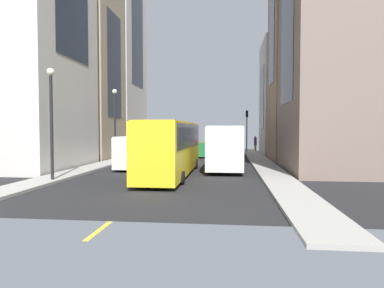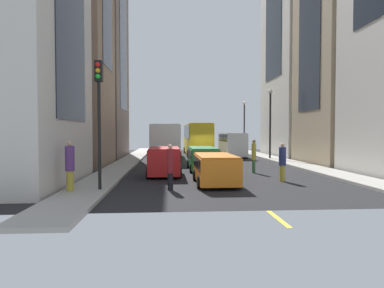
{
  "view_description": "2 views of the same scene",
  "coord_description": "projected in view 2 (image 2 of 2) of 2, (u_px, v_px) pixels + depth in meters",
  "views": [
    {
      "loc": [
        -3.95,
        30.89,
        3.08
      ],
      "look_at": [
        -0.97,
        3.74,
        1.95
      ],
      "focal_mm": 31.84,
      "sensor_mm": 36.0,
      "label": 1
    },
    {
      "loc": [
        -3.31,
        -30.85,
        2.63
      ],
      "look_at": [
        -1.04,
        2.19,
        1.49
      ],
      "focal_mm": 31.21,
      "sensor_mm": 36.0,
      "label": 2
    }
  ],
  "objects": [
    {
      "name": "ground_plane",
      "position": [
        205.0,
        161.0,
        31.07
      ],
      "size": [
        39.86,
        39.86,
        0.0
      ],
      "primitive_type": "plane",
      "color": "black"
    },
    {
      "name": "sidewalk_west",
      "position": [
        130.0,
        160.0,
        30.6
      ],
      "size": [
        1.99,
        44.0,
        0.15
      ],
      "primitive_type": "cube",
      "color": "#9E9B93",
      "rests_on": "ground"
    },
    {
      "name": "sidewalk_east",
      "position": [
        278.0,
        159.0,
        31.55
      ],
      "size": [
        1.99,
        44.0,
        0.15
      ],
      "primitive_type": "cube",
      "color": "#9E9B93",
      "rests_on": "ground"
    },
    {
      "name": "lane_stripe_0",
      "position": [
        278.0,
        219.0,
        10.14
      ],
      "size": [
        0.16,
        2.0,
        0.01
      ],
      "primitive_type": "cube",
      "color": "yellow",
      "rests_on": "ground"
    },
    {
      "name": "lane_stripe_1",
      "position": [
        229.0,
        180.0,
        18.51
      ],
      "size": [
        0.16,
        2.0,
        0.01
      ],
      "primitive_type": "cube",
      "color": "yellow",
      "rests_on": "ground"
    },
    {
      "name": "lane_stripe_2",
      "position": [
        210.0,
        165.0,
        26.89
      ],
      "size": [
        0.16,
        2.0,
        0.01
      ],
      "primitive_type": "cube",
      "color": "yellow",
      "rests_on": "ground"
    },
    {
      "name": "lane_stripe_3",
      "position": [
        200.0,
        157.0,
        35.26
      ],
      "size": [
        0.16,
        2.0,
        0.01
      ],
      "primitive_type": "cube",
      "color": "yellow",
      "rests_on": "ground"
    },
    {
      "name": "lane_stripe_4",
      "position": [
        194.0,
        153.0,
        43.64
      ],
      "size": [
        0.16,
        2.0,
        0.01
      ],
      "primitive_type": "cube",
      "color": "yellow",
      "rests_on": "ground"
    },
    {
      "name": "lane_stripe_5",
      "position": [
        190.0,
        149.0,
        52.01
      ],
      "size": [
        0.16,
        2.0,
        0.01
      ],
      "primitive_type": "cube",
      "color": "yellow",
      "rests_on": "ground"
    },
    {
      "name": "building_west_2",
      "position": [
        82.0,
        51.0,
        34.98
      ],
      "size": [
        8.76,
        9.5,
        22.44
      ],
      "color": "#7A665B",
      "rests_on": "ground"
    },
    {
      "name": "building_east_1",
      "position": [
        364.0,
        45.0,
        27.51
      ],
      "size": [
        9.34,
        7.51,
        19.74
      ],
      "color": "tan",
      "rests_on": "ground"
    },
    {
      "name": "city_bus_white",
      "position": [
        166.0,
        139.0,
        33.15
      ],
      "size": [
        2.81,
        12.54,
        3.35
      ],
      "color": "silver",
      "rests_on": "ground"
    },
    {
      "name": "streetcar_yellow",
      "position": [
        197.0,
        137.0,
        39.04
      ],
      "size": [
        2.7,
        12.78,
        3.59
      ],
      "color": "yellow",
      "rests_on": "ground"
    },
    {
      "name": "delivery_van_white",
      "position": [
        232.0,
        143.0,
        35.56
      ],
      "size": [
        2.25,
        6.07,
        2.58
      ],
      "color": "white",
      "rests_on": "ground"
    },
    {
      "name": "car_green_0",
      "position": [
        202.0,
        157.0,
        23.2
      ],
      "size": [
        1.94,
        4.78,
        1.6
      ],
      "color": "#1E7238",
      "rests_on": "ground"
    },
    {
      "name": "car_orange_1",
      "position": [
        215.0,
        167.0,
        16.92
      ],
      "size": [
        2.07,
        4.35,
        1.51
      ],
      "color": "orange",
      "rests_on": "ground"
    },
    {
      "name": "car_red_2",
      "position": [
        164.0,
        159.0,
        20.37
      ],
      "size": [
        2.02,
        4.2,
        1.7
      ],
      "color": "red",
      "rests_on": "ground"
    },
    {
      "name": "pedestrian_crossing_near",
      "position": [
        282.0,
        161.0,
        17.93
      ],
      "size": [
        0.38,
        0.38,
        2.06
      ],
      "rotation": [
        0.0,
        0.0,
        5.44
      ],
      "color": "gold",
      "rests_on": "ground"
    },
    {
      "name": "pedestrian_walking_far",
      "position": [
        254.0,
        155.0,
        21.62
      ],
      "size": [
        0.29,
        0.29,
        2.16
      ],
      "rotation": [
        0.0,
        0.0,
        3.45
      ],
      "color": "#336B38",
      "rests_on": "ground"
    },
    {
      "name": "pedestrian_crossing_mid",
      "position": [
        70.0,
        165.0,
        14.16
      ],
      "size": [
        0.39,
        0.39,
        2.11
      ],
      "rotation": [
        0.0,
        0.0,
        5.37
      ],
      "color": "gold",
      "rests_on": "ground"
    },
    {
      "name": "pedestrian_waiting_curb",
      "position": [
        170.0,
        166.0,
        15.18
      ],
      "size": [
        0.33,
        0.33,
        2.09
      ],
      "rotation": [
        0.0,
        0.0,
        5.21
      ],
      "color": "black",
      "rests_on": "ground"
    },
    {
      "name": "traffic_light_near_corner",
      "position": [
        99.0,
        100.0,
        14.41
      ],
      "size": [
        0.32,
        0.44,
        5.58
      ],
      "color": "black",
      "rests_on": "ground"
    },
    {
      "name": "streetlamp_near",
      "position": [
        244.0,
        120.0,
        43.25
      ],
      "size": [
        0.44,
        0.44,
        6.54
      ],
      "color": "black",
      "rests_on": "ground"
    },
    {
      "name": "streetlamp_far",
      "position": [
        270.0,
        116.0,
        32.14
      ],
      "size": [
        0.44,
        0.44,
        6.64
      ],
      "color": "black",
      "rests_on": "ground"
    }
  ]
}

